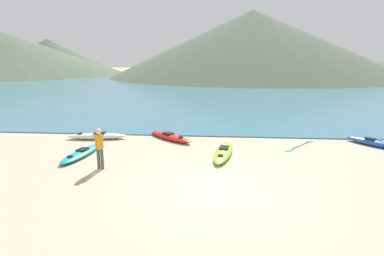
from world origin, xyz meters
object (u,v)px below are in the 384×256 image
kayak_on_sand_3 (170,137)px  person_near_foreground (99,146)px  kayak_on_sand_1 (81,153)px  kayak_on_sand_4 (224,152)px  kayak_on_sand_2 (373,142)px  moored_boat_0 (173,76)px  kayak_on_sand_0 (97,136)px  loose_paddle (300,146)px

kayak_on_sand_3 → person_near_foreground: (-2.03, -4.80, 0.79)m
kayak_on_sand_1 → kayak_on_sand_4: bearing=6.8°
kayak_on_sand_3 → kayak_on_sand_2: bearing=-2.1°
kayak_on_sand_2 → moored_boat_0: 57.78m
kayak_on_sand_1 → kayak_on_sand_0: bearing=99.0°
kayak_on_sand_1 → kayak_on_sand_4: size_ratio=0.85×
loose_paddle → kayak_on_sand_2: bearing=5.7°
person_near_foreground → loose_paddle: 9.73m
person_near_foreground → loose_paddle: person_near_foreground is taller
person_near_foreground → moored_boat_0: 59.51m
kayak_on_sand_3 → moored_boat_0: 55.00m
kayak_on_sand_0 → loose_paddle: (10.79, -0.49, -0.15)m
kayak_on_sand_1 → loose_paddle: kayak_on_sand_1 is taller
kayak_on_sand_3 → person_near_foreground: bearing=-113.0°
kayak_on_sand_3 → loose_paddle: kayak_on_sand_3 is taller
kayak_on_sand_1 → kayak_on_sand_3: kayak_on_sand_3 is taller
loose_paddle → moored_boat_0: bearing=104.8°
kayak_on_sand_1 → kayak_on_sand_3: size_ratio=1.05×
kayak_on_sand_3 → moored_boat_0: (-7.85, 54.43, 0.69)m
kayak_on_sand_1 → loose_paddle: 10.62m
kayak_on_sand_1 → kayak_on_sand_3: 4.83m
kayak_on_sand_2 → loose_paddle: 3.69m
loose_paddle → person_near_foreground: bearing=-155.3°
kayak_on_sand_2 → kayak_on_sand_4: kayak_on_sand_2 is taller
kayak_on_sand_1 → kayak_on_sand_3: bearing=42.8°
kayak_on_sand_3 → kayak_on_sand_1: bearing=-137.2°
kayak_on_sand_3 → loose_paddle: (6.77, -0.75, -0.13)m
kayak_on_sand_1 → loose_paddle: (10.31, 2.53, -0.11)m
kayak_on_sand_1 → kayak_on_sand_2: 14.28m
moored_boat_0 → kayak_on_sand_2: bearing=-71.6°
person_near_foreground → moored_boat_0: size_ratio=0.31×
kayak_on_sand_3 → kayak_on_sand_4: size_ratio=0.81×
kayak_on_sand_1 → moored_boat_0: (-4.30, 57.71, 0.72)m
kayak_on_sand_0 → person_near_foreground: 5.01m
kayak_on_sand_4 → moored_boat_0: moored_boat_0 is taller
person_near_foreground → kayak_on_sand_0: bearing=113.7°
kayak_on_sand_0 → kayak_on_sand_2: 14.46m
person_near_foreground → moored_boat_0: bearing=95.6°
kayak_on_sand_4 → moored_boat_0: 57.96m
kayak_on_sand_4 → loose_paddle: 4.28m
kayak_on_sand_1 → person_near_foreground: size_ratio=1.87×
kayak_on_sand_3 → person_near_foreground: 5.27m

